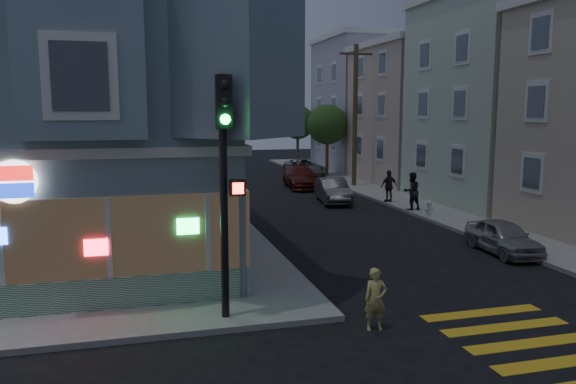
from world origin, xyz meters
name	(u,v)px	position (x,y,z in m)	size (l,w,h in m)	color
ground	(235,375)	(0.00, 0.00, 0.00)	(120.00, 120.00, 0.00)	black
sidewalk_ne	(508,182)	(23.00, 23.00, 0.07)	(24.00, 42.00, 0.15)	gray
corner_building	(1,86)	(-6.00, 10.98, 5.82)	(14.60, 14.60, 11.40)	gray
row_house_b	(540,103)	(19.50, 16.00, 5.40)	(12.00, 8.60, 10.50)	beige
row_house_c	(450,115)	(19.50, 25.00, 4.65)	(12.00, 8.60, 9.00)	#C0AA94
row_house_d	(394,106)	(19.50, 34.00, 5.40)	(12.00, 8.60, 10.50)	#9E9AAA
utility_pole	(355,114)	(12.00, 24.00, 4.80)	(2.20, 0.30, 9.00)	#4C3826
street_tree_near	(327,125)	(12.20, 30.00, 3.94)	(3.00, 3.00, 5.30)	#4C3826
street_tree_far	(298,122)	(12.20, 38.00, 3.94)	(3.00, 3.00, 5.30)	#4C3826
running_child	(376,299)	(3.50, 1.37, 0.73)	(0.53, 0.35, 1.45)	#C9BB66
pedestrian_a	(412,191)	(11.30, 14.67, 1.08)	(0.90, 0.70, 1.85)	black
pedestrian_b	(389,186)	(11.30, 17.23, 1.00)	(0.99, 0.41, 1.69)	#242229
parked_car_a	(503,237)	(10.70, 6.62, 0.60)	(1.41, 3.49, 1.19)	#999BA0
parked_car_b	(333,191)	(8.60, 18.58, 0.66)	(1.40, 4.03, 1.33)	#3E4244
parked_car_c	(301,178)	(8.60, 24.64, 0.68)	(1.90, 4.68, 1.36)	#5E1C15
parked_car_d	(305,167)	(10.70, 30.89, 0.67)	(2.21, 4.80, 1.33)	gray
traffic_signal	(225,156)	(0.26, 2.56, 3.98)	(0.66, 0.64, 5.67)	black
fire_hydrant	(429,208)	(11.30, 12.92, 0.54)	(0.42, 0.24, 0.73)	silver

